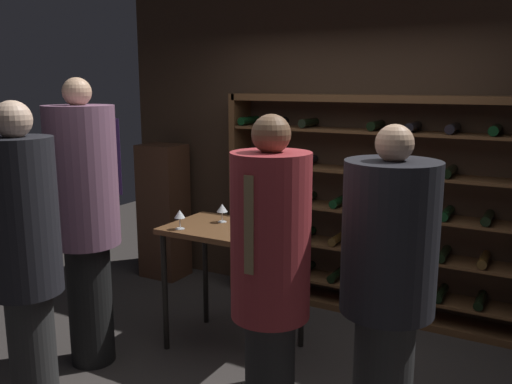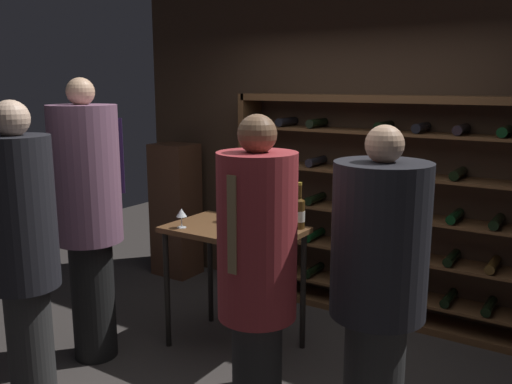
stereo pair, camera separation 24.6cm
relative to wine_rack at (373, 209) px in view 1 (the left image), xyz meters
name	(u,v)px [view 1 (the left image)]	position (x,y,z in m)	size (l,w,h in m)	color
ground_plane	(262,382)	(-0.27, -1.51, -0.95)	(9.44, 9.44, 0.00)	#383330
back_wall	(353,143)	(-0.27, 0.21, 0.54)	(4.90, 0.10, 2.98)	#3D2B1E
wine_rack	(373,209)	(0.00, 0.00, 0.00)	(2.74, 0.32, 1.93)	brown
tasting_table	(233,244)	(-0.70, -1.17, -0.11)	(0.99, 0.64, 0.97)	brown
person_host_in_suit	(388,274)	(0.61, -1.68, 0.04)	(0.52, 0.52, 1.82)	#292929
person_guest_plum_blouse	(270,274)	(0.10, -2.11, 0.09)	(0.42, 0.43, 1.88)	#242424
person_guest_blue_shirt	(24,252)	(-1.26, -2.55, 0.12)	(0.41, 0.41, 1.93)	#2B2B2B
person_guest_khaki	(85,210)	(-1.51, -1.85, 0.19)	(0.48, 0.48, 2.06)	black
display_cabinet	(164,211)	(-2.20, -0.14, -0.25)	(0.44, 0.36, 1.41)	#4C2D1E
wine_bottle_green_slim	(268,213)	(-0.46, -1.09, 0.14)	(0.08, 0.08, 0.34)	#4C3314
wine_bottle_red_label	(298,212)	(-0.28, -0.94, 0.14)	(0.08, 0.08, 0.35)	#4C3314
wine_glass_stemmed_left	(180,215)	(-1.03, -1.40, 0.12)	(0.08, 0.08, 0.15)	silver
wine_glass_stemmed_right	(222,209)	(-0.86, -1.07, 0.12)	(0.09, 0.09, 0.14)	silver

